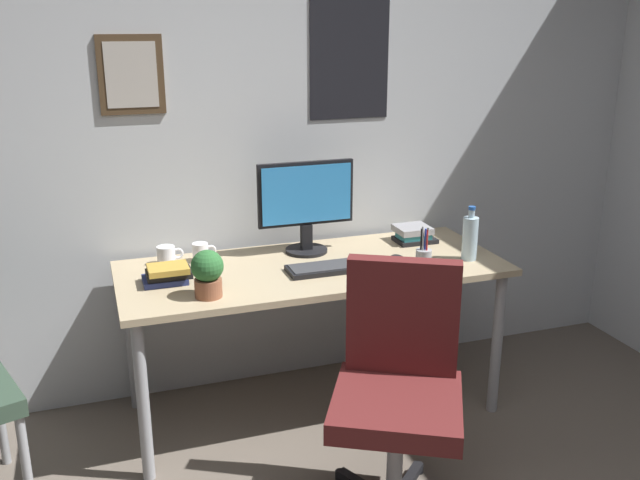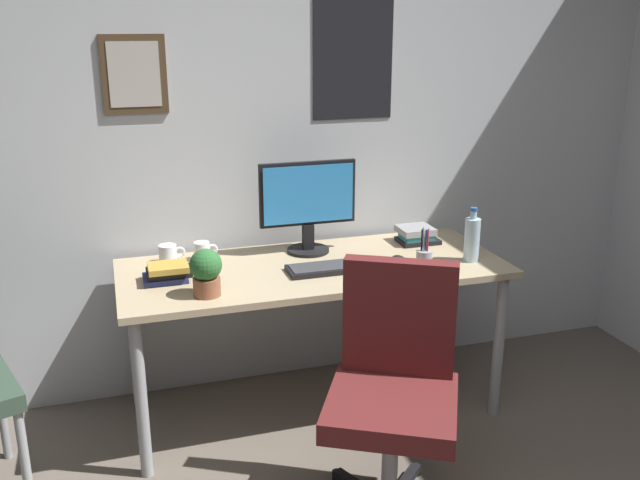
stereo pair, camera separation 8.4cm
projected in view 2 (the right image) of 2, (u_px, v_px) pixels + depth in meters
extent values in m
cube|color=silver|center=(249.00, 127.00, 3.32)|extent=(4.40, 0.08, 2.60)
cube|color=#4C3823|center=(134.00, 74.00, 3.06)|extent=(0.28, 0.02, 0.34)
cube|color=beige|center=(134.00, 74.00, 3.05)|extent=(0.22, 0.00, 0.28)
cube|color=black|center=(353.00, 60.00, 3.33)|extent=(0.40, 0.01, 0.56)
cube|color=tan|center=(313.00, 268.00, 3.15)|extent=(1.73, 0.71, 0.03)
cylinder|color=#9EA0A5|center=(141.00, 399.00, 2.77)|extent=(0.05, 0.05, 0.70)
cylinder|color=#9EA0A5|center=(498.00, 346.00, 3.22)|extent=(0.05, 0.05, 0.70)
cylinder|color=#9EA0A5|center=(134.00, 338.00, 3.31)|extent=(0.05, 0.05, 0.70)
cylinder|color=#9EA0A5|center=(441.00, 299.00, 3.76)|extent=(0.05, 0.05, 0.70)
cube|color=#591E1E|center=(392.00, 407.00, 2.51)|extent=(0.62, 0.62, 0.08)
cube|color=#591E1E|center=(399.00, 317.00, 2.62)|extent=(0.40, 0.26, 0.45)
cylinder|color=#9EA0A5|center=(390.00, 467.00, 2.58)|extent=(0.08, 0.08, 0.42)
cylinder|color=black|center=(416.00, 470.00, 2.87)|extent=(0.05, 0.05, 0.04)
cylinder|color=black|center=(337.00, 475.00, 2.84)|extent=(0.05, 0.05, 0.04)
cylinder|color=#9EA0A5|center=(24.00, 457.00, 2.65)|extent=(0.05, 0.05, 0.41)
cylinder|color=#9EA0A5|center=(2.00, 416.00, 2.93)|extent=(0.05, 0.05, 0.41)
cylinder|color=black|center=(308.00, 250.00, 3.33)|extent=(0.20, 0.20, 0.01)
cube|color=black|center=(308.00, 237.00, 3.31)|extent=(0.05, 0.04, 0.12)
cube|color=black|center=(308.00, 193.00, 3.25)|extent=(0.46, 0.02, 0.30)
cube|color=#338CD8|center=(309.00, 194.00, 3.23)|extent=(0.43, 0.00, 0.27)
cube|color=black|center=(336.00, 268.00, 3.09)|extent=(0.43, 0.15, 0.02)
cube|color=#38383A|center=(336.00, 265.00, 3.08)|extent=(0.41, 0.13, 0.00)
ellipsoid|color=black|center=(399.00, 260.00, 3.16)|extent=(0.06, 0.11, 0.04)
cylinder|color=silver|center=(472.00, 240.00, 3.18)|extent=(0.07, 0.07, 0.20)
cylinder|color=silver|center=(474.00, 215.00, 3.14)|extent=(0.03, 0.03, 0.04)
cylinder|color=#2659B2|center=(474.00, 209.00, 3.13)|extent=(0.03, 0.03, 0.01)
cylinder|color=white|center=(168.00, 254.00, 3.17)|extent=(0.08, 0.08, 0.09)
torus|color=white|center=(179.00, 252.00, 3.18)|extent=(0.05, 0.01, 0.05)
cylinder|color=white|center=(202.00, 251.00, 3.20)|extent=(0.07, 0.07, 0.09)
torus|color=white|center=(212.00, 249.00, 3.21)|extent=(0.05, 0.01, 0.05)
cylinder|color=brown|center=(207.00, 287.00, 2.80)|extent=(0.11, 0.11, 0.07)
sphere|color=#2D6B33|center=(206.00, 265.00, 2.77)|extent=(0.13, 0.13, 0.13)
ellipsoid|color=#287A38|center=(197.00, 261.00, 2.78)|extent=(0.07, 0.08, 0.02)
ellipsoid|color=#287A38|center=(212.00, 256.00, 2.79)|extent=(0.07, 0.08, 0.02)
ellipsoid|color=#287A38|center=(200.00, 266.00, 2.73)|extent=(0.08, 0.07, 0.02)
cylinder|color=#9EA0A5|center=(424.00, 261.00, 3.06)|extent=(0.07, 0.07, 0.09)
cylinder|color=#263FBF|center=(426.00, 244.00, 3.04)|extent=(0.01, 0.01, 0.13)
cylinder|color=red|center=(428.00, 245.00, 3.03)|extent=(0.01, 0.01, 0.13)
cylinder|color=black|center=(422.00, 244.00, 3.04)|extent=(0.01, 0.01, 0.13)
cylinder|color=#9EA0A5|center=(427.00, 243.00, 3.04)|extent=(0.01, 0.03, 0.14)
cylinder|color=#9EA0A5|center=(424.00, 243.00, 3.03)|extent=(0.01, 0.02, 0.14)
cube|color=black|center=(418.00, 241.00, 3.46)|extent=(0.20, 0.14, 0.02)
cube|color=#26727A|center=(416.00, 237.00, 3.45)|extent=(0.15, 0.11, 0.03)
cube|color=gray|center=(415.00, 230.00, 3.46)|extent=(0.17, 0.16, 0.03)
cube|color=navy|center=(165.00, 278.00, 2.96)|extent=(0.18, 0.14, 0.02)
cube|color=black|center=(169.00, 272.00, 2.95)|extent=(0.19, 0.11, 0.03)
cube|color=gold|center=(168.00, 267.00, 2.93)|extent=(0.17, 0.13, 0.03)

